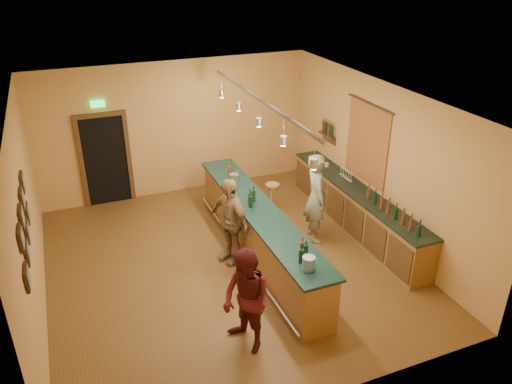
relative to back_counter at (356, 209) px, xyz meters
name	(u,v)px	position (x,y,z in m)	size (l,w,h in m)	color
floor	(227,263)	(-2.97, -0.18, -0.49)	(7.00, 7.00, 0.00)	brown
ceiling	(222,100)	(-2.97, -0.18, 2.71)	(6.50, 7.00, 0.02)	silver
wall_back	(176,129)	(-2.97, 3.32, 1.11)	(6.50, 0.02, 3.20)	tan
wall_front	(319,305)	(-2.97, -3.68, 1.11)	(6.50, 0.02, 3.20)	tan
wall_left	(27,222)	(-6.22, -0.18, 1.11)	(0.02, 7.00, 3.20)	tan
wall_right	(378,161)	(0.28, -0.18, 1.11)	(0.02, 7.00, 3.20)	tan
doorway	(105,158)	(-4.67, 3.30, 0.64)	(1.15, 0.09, 2.48)	black
tapestry	(367,143)	(0.26, 0.22, 1.36)	(0.03, 1.40, 1.60)	maroon
bottle_shelf	(328,130)	(0.20, 1.72, 1.18)	(0.17, 0.55, 0.54)	#442C14
picture_grid	(25,224)	(-6.18, -0.93, 1.46)	(0.06, 2.20, 0.70)	#382111
back_counter	(356,209)	(0.00, 0.00, 0.00)	(0.60, 4.55, 1.27)	brown
tasting_bar	(259,229)	(-2.31, -0.18, 0.12)	(0.73, 5.10, 1.38)	brown
pendant_track	(259,109)	(-2.31, -0.18, 2.50)	(0.11, 4.60, 0.50)	silver
bartender	(316,198)	(-0.98, 0.01, 0.45)	(0.68, 0.45, 1.87)	gray
customer_a	(246,301)	(-3.41, -2.38, 0.35)	(0.81, 0.63, 1.67)	#59191E
customer_b	(230,221)	(-2.86, -0.10, 0.38)	(1.01, 0.42, 1.72)	#997A51
bar_stool	(272,190)	(-1.27, 1.49, 0.01)	(0.31, 0.31, 0.64)	#9C7646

